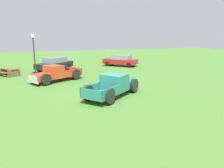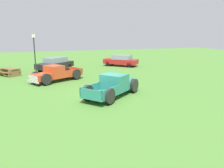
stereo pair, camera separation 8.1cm
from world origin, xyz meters
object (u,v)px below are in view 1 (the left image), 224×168
object	(u,v)px
pickup_truck_foreground	(115,85)
pickup_truck_behind_left	(53,74)
sedan_distant_a	(55,64)
picnic_table	(9,71)
lamp_post_near	(34,54)
sedan_distant_b	(120,60)

from	to	relation	value
pickup_truck_foreground	pickup_truck_behind_left	world-z (taller)	pickup_truck_foreground
pickup_truck_behind_left	pickup_truck_foreground	bearing A→B (deg)	-58.24
pickup_truck_foreground	pickup_truck_behind_left	bearing A→B (deg)	121.76
sedan_distant_a	picnic_table	world-z (taller)	sedan_distant_a
pickup_truck_behind_left	lamp_post_near	xyz separation A→B (m)	(-1.51, 3.77, 1.54)
sedan_distant_a	pickup_truck_foreground	bearing A→B (deg)	-75.98
pickup_truck_behind_left	picnic_table	bearing A→B (deg)	133.65
pickup_truck_foreground	pickup_truck_behind_left	distance (m)	7.07
pickup_truck_behind_left	lamp_post_near	size ratio (longest dim) A/B	1.17
pickup_truck_foreground	sedan_distant_b	size ratio (longest dim) A/B	1.13
sedan_distant_a	sedan_distant_b	bearing A→B (deg)	5.31
pickup_truck_behind_left	sedan_distant_a	size ratio (longest dim) A/B	1.08
sedan_distant_b	picnic_table	xyz separation A→B (m)	(-13.18, -2.85, -0.27)
sedan_distant_a	lamp_post_near	bearing A→B (deg)	-130.15
sedan_distant_b	picnic_table	world-z (taller)	sedan_distant_b
pickup_truck_foreground	sedan_distant_a	bearing A→B (deg)	104.02
lamp_post_near	picnic_table	xyz separation A→B (m)	(-2.55, 0.49, -1.75)
pickup_truck_foreground	sedan_distant_b	bearing A→B (deg)	67.66
pickup_truck_behind_left	sedan_distant_b	world-z (taller)	pickup_truck_behind_left
sedan_distant_a	pickup_truck_behind_left	bearing A→B (deg)	-95.80
pickup_truck_foreground	lamp_post_near	bearing A→B (deg)	118.14
pickup_truck_foreground	sedan_distant_a	xyz separation A→B (m)	(-3.08, 12.33, 0.06)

